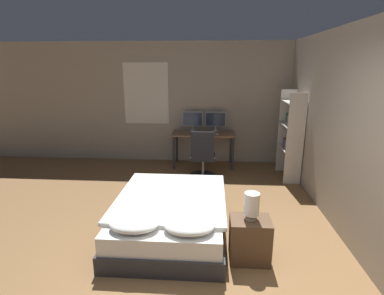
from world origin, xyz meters
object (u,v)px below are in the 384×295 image
at_px(desk, 204,137).
at_px(bookshelf, 292,133).
at_px(monitor_left, 193,120).
at_px(keyboard, 203,135).
at_px(bed, 171,216).
at_px(computer_mouse, 217,134).
at_px(bedside_lamp, 252,204).
at_px(office_chair, 203,159).
at_px(monitor_right, 215,120).
at_px(nightstand, 250,239).

distance_m(desk, bookshelf, 1.86).
distance_m(monitor_left, keyboard, 0.55).
relative_size(bed, computer_mouse, 27.32).
relative_size(bedside_lamp, bookshelf, 0.19).
bearing_deg(bedside_lamp, office_chair, 103.67).
bearing_deg(keyboard, bedside_lamp, -78.35).
bearing_deg(bed, monitor_right, 78.99).
relative_size(bedside_lamp, keyboard, 0.80).
bearing_deg(monitor_left, bed, -91.61).
relative_size(monitor_right, bookshelf, 0.27).
distance_m(bed, monitor_left, 3.14).
bearing_deg(bed, desk, 83.17).
xyz_separation_m(bed, monitor_left, (0.09, 3.05, 0.76)).
bearing_deg(office_chair, monitor_right, 75.92).
distance_m(monitor_left, computer_mouse, 0.73).
bearing_deg(monitor_left, monitor_right, 0.00).
height_order(monitor_right, computer_mouse, monitor_right).
distance_m(nightstand, desk, 3.43).
xyz_separation_m(office_chair, bookshelf, (1.70, 0.09, 0.54)).
xyz_separation_m(desk, office_chair, (0.01, -0.74, -0.27)).
distance_m(monitor_left, monitor_right, 0.51).
height_order(monitor_left, monitor_right, same).
height_order(bedside_lamp, office_chair, office_chair).
xyz_separation_m(bed, bookshelf, (2.06, 2.18, 0.69)).
bearing_deg(office_chair, nightstand, -76.33).
height_order(keyboard, bookshelf, bookshelf).
height_order(desk, computer_mouse, computer_mouse).
relative_size(nightstand, desk, 0.38).
distance_m(nightstand, monitor_left, 3.75).
distance_m(desk, monitor_left, 0.48).
relative_size(desk, office_chair, 1.39).
distance_m(nightstand, bookshelf, 2.97).
xyz_separation_m(bedside_lamp, bookshelf, (1.07, 2.69, 0.24)).
distance_m(bedside_lamp, office_chair, 2.69).
bearing_deg(computer_mouse, desk, 143.67).
bearing_deg(bookshelf, monitor_left, 156.18).
relative_size(bed, bedside_lamp, 6.00).
bearing_deg(keyboard, bookshelf, -14.48).
relative_size(nightstand, computer_mouse, 7.30).
distance_m(bedside_lamp, monitor_left, 3.68).
relative_size(nightstand, bookshelf, 0.30).
bearing_deg(office_chair, bedside_lamp, -76.33).
distance_m(bedside_lamp, monitor_right, 3.59).
bearing_deg(bookshelf, bed, -133.34).
relative_size(bed, monitor_left, 4.14).
bearing_deg(monitor_left, keyboard, -59.27).
xyz_separation_m(nightstand, computer_mouse, (-0.36, 3.13, 0.52)).
relative_size(desk, computer_mouse, 19.45).
bearing_deg(bed, office_chair, 80.42).
xyz_separation_m(nightstand, monitor_right, (-0.39, 3.56, 0.75)).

